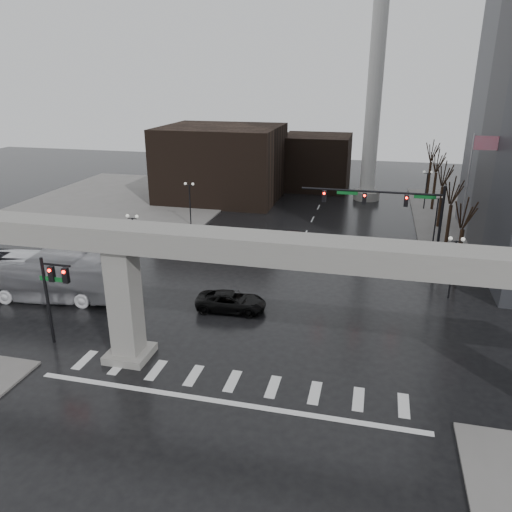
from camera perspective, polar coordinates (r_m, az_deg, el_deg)
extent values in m
plane|color=black|center=(30.70, -2.16, -13.07)|extent=(160.00, 160.00, 0.00)
cube|color=slate|center=(71.12, -14.64, 5.94)|extent=(28.00, 36.00, 0.15)
cube|color=gray|center=(27.14, -2.38, 1.19)|extent=(48.00, 2.20, 1.40)
cube|color=gray|center=(31.34, -14.73, -5.40)|extent=(1.60, 1.60, 7.30)
cube|color=gray|center=(32.91, -14.20, -10.75)|extent=(2.60, 2.60, 0.50)
cube|color=black|center=(70.92, -3.95, 10.57)|extent=(16.00, 14.00, 10.00)
cube|color=black|center=(78.25, 6.89, 10.64)|extent=(10.00, 10.00, 8.00)
cylinder|color=beige|center=(70.67, 13.42, 18.22)|extent=(2.00, 2.00, 30.00)
cylinder|color=gray|center=(72.50, 12.50, 6.81)|extent=(3.60, 3.60, 1.20)
cylinder|color=black|center=(45.65, 20.21, 2.61)|extent=(0.24, 0.24, 8.00)
cylinder|color=black|center=(44.50, 12.99, 7.20)|extent=(12.00, 0.18, 0.18)
cube|color=black|center=(44.72, 16.78, 6.06)|extent=(0.35, 0.30, 1.00)
cube|color=black|center=(44.65, 12.28, 6.44)|extent=(0.35, 0.30, 1.00)
cube|color=black|center=(44.86, 7.79, 6.78)|extent=(0.35, 0.30, 1.00)
sphere|color=#FF0C05|center=(44.48, 16.83, 6.38)|extent=(0.20, 0.20, 0.20)
cube|color=#0C5A21|center=(44.74, 18.76, 6.44)|extent=(1.80, 0.05, 0.35)
cube|color=#0C5A21|center=(44.61, 10.39, 7.15)|extent=(1.80, 0.05, 0.35)
cylinder|color=black|center=(34.96, -22.70, -4.78)|extent=(0.20, 0.20, 6.00)
cylinder|color=black|center=(33.44, -21.91, -0.95)|extent=(2.00, 0.14, 0.14)
cube|color=black|center=(33.89, -22.32, -1.92)|extent=(0.35, 0.30, 1.00)
cube|color=black|center=(33.33, -20.92, -2.09)|extent=(0.35, 0.30, 1.00)
cube|color=#0C5A21|center=(34.07, -22.38, -2.44)|extent=(1.60, 0.05, 0.30)
cylinder|color=silver|center=(48.52, 22.72, 5.74)|extent=(0.12, 0.12, 12.00)
cube|color=red|center=(47.81, 24.77, 11.65)|extent=(2.00, 0.03, 1.20)
cylinder|color=black|center=(41.74, 21.51, -1.50)|extent=(0.14, 0.14, 4.80)
cube|color=black|center=(40.98, 21.93, 1.56)|extent=(0.90, 0.06, 0.06)
sphere|color=silver|center=(40.86, 21.34, 1.88)|extent=(0.32, 0.32, 0.32)
sphere|color=silver|center=(41.00, 22.58, 1.77)|extent=(0.32, 0.32, 0.32)
cylinder|color=black|center=(54.96, 19.84, 3.77)|extent=(0.14, 0.14, 4.80)
cube|color=black|center=(54.38, 20.13, 6.14)|extent=(0.90, 0.06, 0.06)
sphere|color=silver|center=(54.29, 19.68, 6.39)|extent=(0.32, 0.32, 0.32)
sphere|color=silver|center=(54.39, 20.63, 6.30)|extent=(0.32, 0.32, 0.32)
cylinder|color=black|center=(68.48, 18.81, 6.98)|extent=(0.14, 0.14, 4.80)
cube|color=black|center=(68.03, 19.04, 8.90)|extent=(0.90, 0.06, 0.06)
sphere|color=silver|center=(67.95, 18.68, 9.10)|extent=(0.32, 0.32, 0.32)
sphere|color=silver|center=(68.03, 19.44, 9.03)|extent=(0.32, 0.32, 0.32)
cylinder|color=black|center=(46.14, -13.71, 1.39)|extent=(0.14, 0.14, 4.80)
cube|color=black|center=(45.46, -13.96, 4.19)|extent=(0.90, 0.06, 0.06)
sphere|color=silver|center=(45.61, -14.48, 4.46)|extent=(0.32, 0.32, 0.32)
sphere|color=silver|center=(45.20, -13.47, 4.41)|extent=(0.32, 0.32, 0.32)
cylinder|color=black|center=(58.37, -7.54, 5.73)|extent=(0.14, 0.14, 4.80)
cube|color=black|center=(57.83, -7.65, 7.98)|extent=(0.90, 0.06, 0.06)
sphere|color=silver|center=(57.95, -8.08, 8.19)|extent=(0.32, 0.32, 0.32)
sphere|color=silver|center=(57.63, -7.24, 8.16)|extent=(0.32, 0.32, 0.32)
cylinder|color=black|center=(71.25, -3.51, 8.50)|extent=(0.14, 0.14, 4.80)
cube|color=black|center=(70.81, -3.55, 10.36)|extent=(0.90, 0.06, 0.06)
sphere|color=silver|center=(70.91, -3.91, 10.53)|extent=(0.32, 0.32, 0.32)
sphere|color=silver|center=(70.65, -3.20, 10.51)|extent=(0.32, 0.32, 0.32)
cylinder|color=black|center=(45.66, 22.15, 0.07)|extent=(0.34, 0.34, 4.55)
cylinder|color=black|center=(44.60, 22.78, 4.58)|extent=(0.12, 1.52, 2.98)
cylinder|color=black|center=(44.99, 23.33, 4.32)|extent=(0.83, 1.14, 2.51)
cylinder|color=black|center=(53.19, 21.09, 3.01)|extent=(0.34, 0.34, 4.66)
cylinder|color=black|center=(52.28, 21.61, 7.01)|extent=(0.12, 1.55, 3.05)
cylinder|color=black|center=(52.64, 22.09, 6.76)|extent=(0.85, 1.16, 2.57)
cylinder|color=black|center=(60.84, 20.28, 5.22)|extent=(0.34, 0.34, 4.76)
cylinder|color=black|center=(60.03, 20.73, 8.82)|extent=(0.12, 1.59, 3.11)
cylinder|color=black|center=(60.39, 21.15, 8.58)|extent=(0.86, 1.18, 2.62)
cylinder|color=black|center=(68.58, 19.65, 6.93)|extent=(0.34, 0.34, 4.87)
cylinder|color=black|center=(67.85, 20.05, 10.20)|extent=(0.12, 1.62, 3.18)
cylinder|color=black|center=(68.19, 20.43, 9.99)|extent=(0.88, 1.20, 2.68)
cylinder|color=black|center=(76.36, 19.15, 8.29)|extent=(0.34, 0.34, 4.97)
cylinder|color=black|center=(75.70, 19.50, 11.30)|extent=(0.12, 1.65, 3.25)
cylinder|color=black|center=(76.03, 19.85, 11.10)|extent=(0.89, 1.23, 2.74)
imported|color=black|center=(37.56, -2.86, -5.21)|extent=(5.44, 2.89, 1.45)
imported|color=silver|center=(42.42, -23.03, -2.10)|extent=(13.89, 4.82, 3.79)
imported|color=black|center=(51.22, 3.87, 1.89)|extent=(2.42, 4.72, 1.54)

